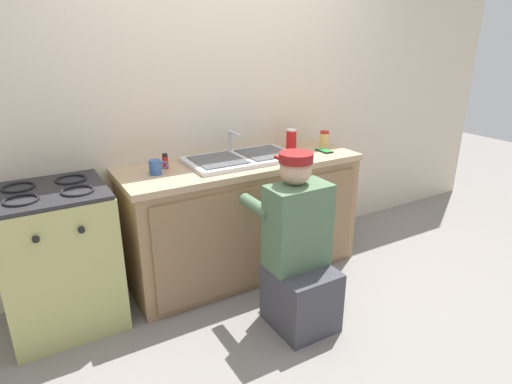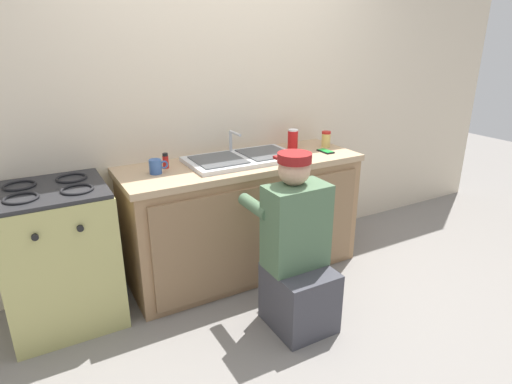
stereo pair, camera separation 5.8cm
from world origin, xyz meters
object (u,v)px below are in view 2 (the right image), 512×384
(plumber_person, at_px, (297,257))
(spice_bottle_red, at_px, (166,161))
(cell_phone, at_px, (326,151))
(stove_range, at_px, (60,256))
(coffee_mug, at_px, (156,166))
(sink_double_basin, at_px, (242,158))
(condiment_jar, at_px, (326,139))
(soda_cup_red, at_px, (293,139))

(plumber_person, distance_m, spice_bottle_red, 1.10)
(cell_phone, bearing_deg, stove_range, 177.16)
(stove_range, relative_size, spice_bottle_red, 8.66)
(coffee_mug, relative_size, spice_bottle_red, 1.20)
(sink_double_basin, relative_size, plumber_person, 0.72)
(cell_phone, bearing_deg, spice_bottle_red, 170.98)
(sink_double_basin, distance_m, condiment_jar, 0.78)
(plumber_person, xyz_separation_m, condiment_jar, (0.79, 0.78, 0.49))
(coffee_mug, distance_m, condiment_jar, 1.41)
(spice_bottle_red, bearing_deg, plumber_person, -58.50)
(stove_range, bearing_deg, spice_bottle_red, 7.34)
(spice_bottle_red, xyz_separation_m, cell_phone, (1.21, -0.19, -0.04))
(plumber_person, xyz_separation_m, coffee_mug, (-0.61, 0.76, 0.47))
(sink_double_basin, xyz_separation_m, stove_range, (-1.28, -0.00, -0.45))
(stove_range, xyz_separation_m, coffee_mug, (0.65, 0.01, 0.48))
(condiment_jar, relative_size, soda_cup_red, 0.84)
(soda_cup_red, bearing_deg, plumber_person, -121.64)
(stove_range, bearing_deg, soda_cup_red, 4.05)
(stove_range, bearing_deg, sink_double_basin, 0.10)
(coffee_mug, xyz_separation_m, spice_bottle_red, (0.09, 0.09, 0.00))
(spice_bottle_red, distance_m, cell_phone, 1.23)
(stove_range, height_order, soda_cup_red, soda_cup_red)
(condiment_jar, bearing_deg, spice_bottle_red, 177.01)
(spice_bottle_red, height_order, soda_cup_red, soda_cup_red)
(sink_double_basin, xyz_separation_m, soda_cup_red, (0.52, 0.13, 0.06))
(coffee_mug, relative_size, cell_phone, 0.90)
(plumber_person, height_order, cell_phone, plumber_person)
(cell_phone, xyz_separation_m, soda_cup_red, (-0.16, 0.22, 0.07))
(sink_double_basin, distance_m, plumber_person, 0.87)
(cell_phone, height_order, soda_cup_red, soda_cup_red)
(stove_range, xyz_separation_m, plumber_person, (1.26, -0.75, 0.01))
(cell_phone, bearing_deg, coffee_mug, 175.36)
(stove_range, distance_m, spice_bottle_red, 0.89)
(spice_bottle_red, bearing_deg, sink_double_basin, -9.85)
(cell_phone, distance_m, soda_cup_red, 0.28)
(soda_cup_red, bearing_deg, cell_phone, -55.04)
(spice_bottle_red, distance_m, condiment_jar, 1.31)
(sink_double_basin, height_order, cell_phone, sink_double_basin)
(stove_range, distance_m, soda_cup_red, 1.87)
(sink_double_basin, distance_m, cell_phone, 0.68)
(plumber_person, bearing_deg, coffee_mug, 128.89)
(spice_bottle_red, relative_size, condiment_jar, 0.82)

